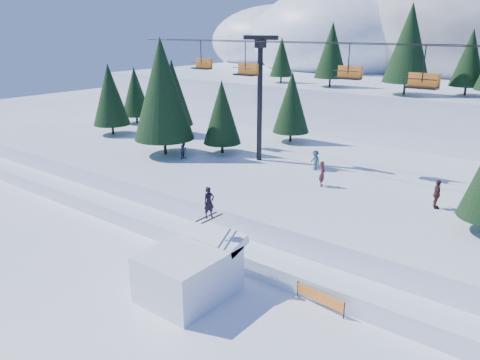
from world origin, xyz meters
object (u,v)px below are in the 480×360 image
Objects in this scene: jump_kicker at (190,271)px; banner_near at (320,298)px; banner_far at (435,314)px; chairlift at (388,89)px.

jump_kicker is 6.74m from banner_near.
jump_kicker is 12.07m from banner_far.
jump_kicker is 1.96× the size of banner_near.
jump_kicker is 0.12× the size of chairlift.
jump_kicker is 1.96× the size of banner_far.
banner_near is (2.51, -13.26, -8.78)m from chairlift.
banner_near and banner_far have the same top height.
chairlift is at bearing 100.72° from banner_near.
chairlift is 16.20× the size of banner_near.
banner_near is at bearing 27.22° from jump_kicker.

